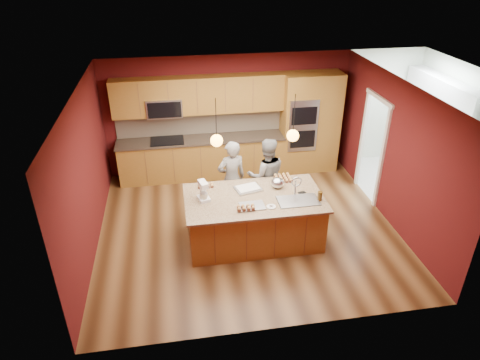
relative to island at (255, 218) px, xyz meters
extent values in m
plane|color=#422612|center=(-0.06, 0.40, -0.45)|extent=(5.50, 5.50, 0.00)
plane|color=silver|center=(-0.06, 0.40, 2.25)|extent=(5.50, 5.50, 0.00)
plane|color=#4D1011|center=(-0.06, 2.90, 0.90)|extent=(5.50, 0.00, 5.50)
plane|color=#4D1011|center=(-0.06, -2.10, 0.90)|extent=(5.50, 0.00, 5.50)
plane|color=#4D1011|center=(-2.81, 0.40, 0.90)|extent=(0.00, 5.00, 5.00)
plane|color=#4D1011|center=(2.69, 0.40, 0.90)|extent=(0.00, 5.00, 5.00)
cube|color=olive|center=(-0.71, 2.60, 0.00)|extent=(3.70, 0.60, 0.90)
cube|color=#2C241B|center=(-0.71, 2.59, 0.46)|extent=(3.74, 0.64, 0.04)
cube|color=beige|center=(-0.71, 2.88, 0.77)|extent=(3.70, 0.03, 0.56)
cube|color=olive|center=(-0.71, 2.72, 1.45)|extent=(3.70, 0.36, 0.80)
cube|color=black|center=(-1.46, 2.58, 0.49)|extent=(0.72, 0.52, 0.03)
cube|color=#A0A1A7|center=(-1.46, 2.70, 1.23)|extent=(0.76, 0.40, 0.40)
cube|color=olive|center=(1.54, 2.60, 0.70)|extent=(0.80, 0.60, 2.30)
cube|color=#A0A1A7|center=(1.54, 2.30, 0.75)|extent=(0.66, 0.04, 1.20)
cube|color=olive|center=(2.19, 2.60, 0.70)|extent=(0.50, 0.60, 2.30)
plane|color=beige|center=(3.59, 1.60, -0.45)|extent=(2.60, 2.60, 0.00)
plane|color=beige|center=(4.49, 1.60, 0.90)|extent=(0.00, 2.70, 2.70)
cube|color=silver|center=(4.29, 1.60, 1.50)|extent=(0.35, 2.40, 0.75)
cylinder|color=black|center=(-0.64, 0.00, 1.90)|extent=(0.01, 0.01, 0.70)
sphere|color=#FFA837|center=(-0.64, 0.00, 1.55)|extent=(0.20, 0.20, 0.20)
cylinder|color=black|center=(0.61, 0.00, 1.90)|extent=(0.01, 0.01, 0.70)
sphere|color=#FFA837|center=(0.61, 0.00, 1.55)|extent=(0.20, 0.20, 0.20)
cube|color=olive|center=(-0.02, 0.00, -0.03)|extent=(2.31, 1.25, 0.85)
cube|color=tan|center=(-0.02, 0.00, 0.41)|extent=(2.41, 1.35, 0.04)
cube|color=#A0A1A7|center=(0.71, -0.24, 0.35)|extent=(0.69, 0.40, 0.18)
imported|color=black|center=(-0.28, 0.93, 0.32)|extent=(0.63, 0.48, 1.56)
imported|color=slate|center=(0.41, 0.93, 0.32)|extent=(0.78, 0.62, 1.55)
cube|color=white|center=(-0.89, 0.06, 0.46)|extent=(0.24, 0.27, 0.05)
cube|color=white|center=(-0.89, 0.16, 0.61)|extent=(0.11, 0.09, 0.24)
cube|color=white|center=(-0.89, 0.08, 0.73)|extent=(0.17, 0.26, 0.09)
cylinder|color=silver|center=(-0.89, 0.02, 0.52)|extent=(0.14, 0.14, 0.13)
cube|color=silver|center=(-0.07, 0.28, 0.45)|extent=(0.52, 0.43, 0.03)
cube|color=white|center=(-0.07, 0.28, 0.47)|extent=(0.45, 0.36, 0.02)
cube|color=#A0A1A7|center=(-0.11, -0.28, 0.44)|extent=(0.43, 0.31, 0.02)
ellipsoid|color=silver|center=(0.46, 0.27, 0.53)|extent=(0.24, 0.24, 0.20)
cylinder|color=silver|center=(0.21, -0.36, 0.44)|extent=(0.16, 0.16, 0.01)
cylinder|color=#3D280B|center=(1.07, -0.27, 0.51)|extent=(0.08, 0.08, 0.16)
cube|color=black|center=(0.84, 0.01, 0.44)|extent=(0.14, 0.10, 0.01)
cube|color=white|center=(4.16, 1.19, 0.00)|extent=(0.60, 0.62, 0.91)
cube|color=white|center=(4.14, 1.86, 0.00)|extent=(0.61, 0.63, 0.91)
camera|label=1|loc=(-1.29, -6.22, 4.28)|focal=32.00mm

